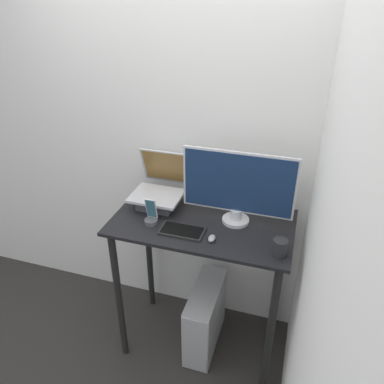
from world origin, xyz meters
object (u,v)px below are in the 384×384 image
at_px(cell_phone, 151,217).
at_px(computer_tower, 205,317).
at_px(laptop, 158,193).
at_px(mouse, 212,238).
at_px(keyboard, 182,231).
at_px(monitor, 238,188).

bearing_deg(cell_phone, computer_tower, 21.52).
distance_m(laptop, cell_phone, 0.21).
distance_m(cell_phone, computer_tower, 0.88).
height_order(mouse, cell_phone, cell_phone).
distance_m(laptop, keyboard, 0.34).
height_order(laptop, mouse, laptop).
bearing_deg(keyboard, laptop, 134.03).
bearing_deg(monitor, cell_phone, -160.44).
height_order(mouse, computer_tower, mouse).
bearing_deg(mouse, keyboard, 171.72).
xyz_separation_m(mouse, computer_tower, (-0.07, 0.18, -0.79)).
xyz_separation_m(laptop, cell_phone, (0.04, -0.21, -0.04)).
bearing_deg(cell_phone, monitor, 19.56).
bearing_deg(laptop, keyboard, -45.97).
relative_size(monitor, mouse, 10.18).
height_order(laptop, monitor, monitor).
bearing_deg(cell_phone, keyboard, -9.39).
distance_m(mouse, computer_tower, 0.81).
xyz_separation_m(monitor, cell_phone, (-0.45, -0.16, -0.18)).
bearing_deg(laptop, cell_phone, -79.82).
relative_size(laptop, computer_tower, 0.65).
xyz_separation_m(monitor, computer_tower, (-0.16, -0.04, -0.99)).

